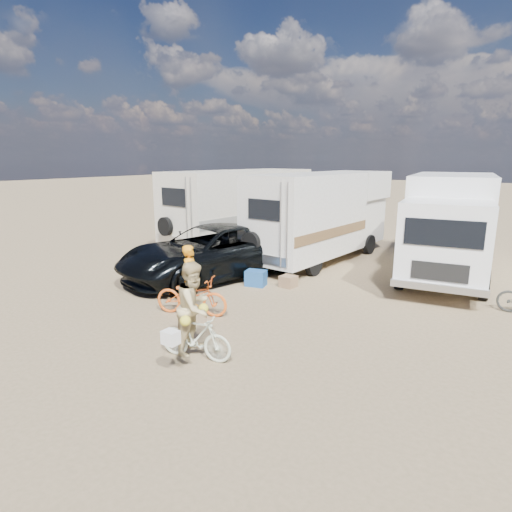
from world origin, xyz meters
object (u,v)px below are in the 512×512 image
Objects in this scene: rv_main at (322,217)px; rv_left at (239,208)px; box_truck at (448,227)px; rider_woman at (195,316)px; bike_man at (192,296)px; cooler at (256,278)px; bike_woman at (196,337)px; crate at (288,281)px; rider_man at (191,284)px; dark_suv at (211,252)px.

rv_left is at bearing 178.10° from rv_main.
box_truck is 9.49m from rider_woman.
cooler is (-0.03, 2.93, -0.25)m from bike_man.
rider_woman reaches higher than bike_woman.
crate is at bearing -3.19° from bike_woman.
bike_woman is at bearing -155.21° from rider_man.
dark_suv is 5.86m from rider_woman.
rider_woman is 4.06× the size of crate.
box_truck is at bearing 3.10° from rv_left.
rv_main is 9.15m from bike_woman.
rv_main is at bearing -2.48° from bike_woman.
bike_woman is at bearing -0.00° from rider_woman.
bike_woman is 5.20m from crate.
dark_suv is 10.18× the size of cooler.
cooler is (1.78, -0.01, -0.61)m from dark_suv.
rv_main reaches higher than rider_woman.
rider_woman is (1.69, -1.76, 0.40)m from bike_man.
rv_main is 0.98× the size of rv_left.
dark_suv is at bearing -108.98° from rv_main.
box_truck is 9.54m from bike_woman.
rv_main is at bearing -1.26° from rv_left.
rider_woman is (1.55, -8.94, -0.76)m from rv_main.
rider_man reaches higher than bike_woman.
rider_woman is (5.81, -9.50, -0.76)m from rv_left.
rider_man reaches higher than crate.
bike_man is 2.48m from rider_woman.
rider_man is 3.53m from crate.
rider_man is at bearing -0.00° from bike_man.
bike_woman reaches higher than cooler.
rv_main is 4.00× the size of rider_woman.
crate is at bearing 25.21° from dark_suv.
rv_main is 16.25× the size of crate.
dark_suv is 1.88m from cooler.
rider_woman is 2.96× the size of cooler.
dark_suv reaches higher than rider_man.
rv_main is at bearing -20.17° from bike_man.
bike_woman is at bearing -80.85° from crate.
rv_left is at bearing 116.95° from cooler.
bike_woman is at bearing -74.49° from rv_main.
rv_main is 7.27m from bike_man.
dark_suv is 5.87m from bike_woman.
rv_main reaches higher than crate.
dark_suv is at bearing -153.26° from box_truck.
rider_man is (0.00, 0.00, 0.31)m from bike_man.
rider_woman is (3.50, -4.69, 0.04)m from dark_suv.
bike_man is 1.05× the size of rider_woman.
cooler is at bearing -18.50° from bike_man.
bike_woman is 2.53× the size of cooler.
cooler is (4.09, -4.82, -1.41)m from rv_left.
bike_man is 1.23× the size of bike_woman.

